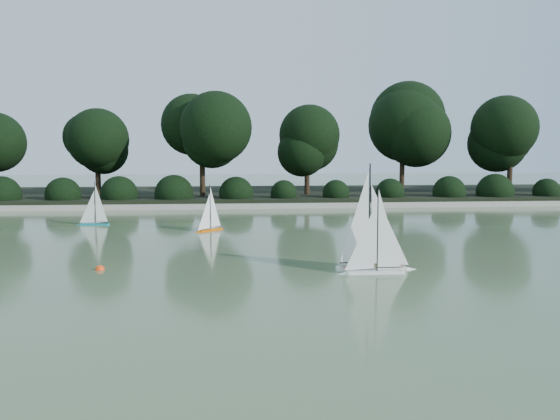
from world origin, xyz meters
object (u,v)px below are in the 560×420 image
(sailboat_white_a, at_px, (370,259))
(sailboat_white_b, at_px, (379,253))
(race_buoy, at_px, (100,270))
(sailboat_orange, at_px, (208,223))
(sailboat_teal, at_px, (92,218))

(sailboat_white_a, distance_m, sailboat_white_b, 0.36)
(race_buoy, bearing_deg, sailboat_orange, 69.82)
(sailboat_white_b, relative_size, sailboat_orange, 1.53)
(sailboat_white_b, bearing_deg, race_buoy, 174.76)
(sailboat_white_b, bearing_deg, sailboat_white_a, -129.22)
(sailboat_white_a, bearing_deg, sailboat_teal, 132.22)
(sailboat_white_a, xyz_separation_m, sailboat_teal, (-5.85, 6.44, -0.04))
(sailboat_orange, bearing_deg, race_buoy, -110.18)
(sailboat_teal, distance_m, race_buoy, 5.95)
(race_buoy, bearing_deg, sailboat_white_a, -9.14)
(sailboat_orange, relative_size, sailboat_teal, 0.99)
(sailboat_white_b, xyz_separation_m, sailboat_teal, (-6.07, 6.17, -0.09))
(sailboat_white_a, bearing_deg, sailboat_white_b, 50.78)
(sailboat_white_a, distance_m, sailboat_teal, 8.70)
(sailboat_white_b, xyz_separation_m, race_buoy, (-4.54, 0.42, -0.28))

